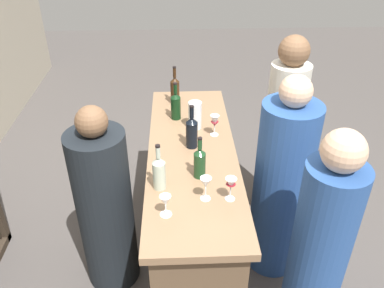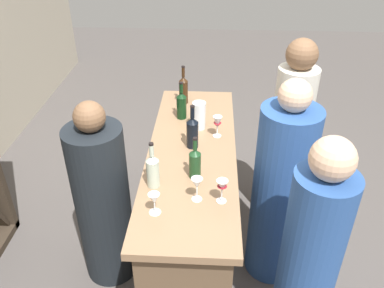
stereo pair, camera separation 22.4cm
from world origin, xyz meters
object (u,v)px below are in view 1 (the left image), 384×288
Objects in this scene: wine_glass_near_right at (206,184)px; wine_bottle_leftmost_clear_pale at (159,172)px; wine_bottle_second_right_dark_green at (176,105)px; person_left_guest at (282,137)px; person_center_guest at (281,188)px; wine_bottle_second_left_olive_green at (200,162)px; wine_glass_far_left at (165,202)px; wine_bottle_rightmost_amber_brown at (175,90)px; person_server_behind at (105,209)px; water_pitcher at (195,115)px; wine_glass_near_left at (231,184)px; wine_glass_near_center at (215,122)px; person_right_guest at (319,251)px; wine_bottle_center_near_black at (192,131)px.

wine_bottle_leftmost_clear_pale is at bearing 66.41° from wine_glass_near_right.
person_left_guest is at bearing -93.50° from wine_bottle_second_right_dark_green.
wine_bottle_leftmost_clear_pale is at bearing 7.01° from person_center_guest.
wine_bottle_second_left_olive_green is 2.14× the size of wine_glass_far_left.
wine_glass_near_right is at bearing -172.39° from wine_bottle_rightmost_amber_brown.
wine_bottle_second_right_dark_green is 0.20× the size of person_center_guest.
person_left_guest is 1.03× the size of person_center_guest.
water_pitcher is at bearing 61.94° from person_server_behind.
water_pitcher is (0.71, -0.25, -0.01)m from wine_bottle_leftmost_clear_pale.
wine_bottle_rightmost_amber_brown reaches higher than wine_bottle_second_left_olive_green.
wine_bottle_second_left_olive_green is (0.10, -0.25, -0.01)m from wine_bottle_leftmost_clear_pale.
wine_glass_near_center is (0.73, 0.03, 0.00)m from wine_glass_near_left.
wine_bottle_second_left_olive_green reaches higher than wine_glass_near_center.
wine_bottle_second_right_dark_green is at bearing 75.75° from person_server_behind.
wine_bottle_leftmost_clear_pale is 0.27m from wine_bottle_second_left_olive_green.
wine_glass_near_left is 0.71× the size of water_pitcher.
wine_glass_near_left is (-0.13, -0.41, -0.01)m from wine_bottle_leftmost_clear_pale.
wine_bottle_second_left_olive_green is 1.90× the size of wine_glass_near_left.
wine_bottle_second_right_dark_green is (0.76, 0.14, 0.01)m from wine_bottle_second_left_olive_green.
water_pitcher is (0.96, -0.21, 0.01)m from wine_glass_far_left.
person_center_guest is (0.47, -0.79, -0.31)m from wine_glass_far_left.
person_center_guest reaches higher than wine_glass_far_left.
wine_glass_far_left is 0.09× the size of person_center_guest.
person_right_guest is at bearing -151.05° from wine_glass_near_center.
wine_glass_near_center is 0.67m from person_left_guest.
wine_bottle_second_left_olive_green is at bearing -67.44° from wine_bottle_leftmost_clear_pale.
wine_bottle_second_left_olive_green reaches higher than wine_glass_near_right.
person_left_guest is at bearing -69.57° from wine_glass_near_center.
wine_bottle_rightmost_amber_brown is at bearing 19.28° from water_pitcher.
person_left_guest is at bearing -81.91° from water_pitcher.
wine_bottle_leftmost_clear_pale is 0.93× the size of wine_bottle_rightmost_amber_brown.
wine_glass_near_left is at bearing -72.52° from wine_glass_far_left.
wine_bottle_second_left_olive_green is 1.05m from person_left_guest.
water_pitcher reaches higher than wine_glass_near_right.
wine_bottle_second_left_olive_green is at bearing 16.56° from person_server_behind.
wine_glass_near_left is 0.64m from person_right_guest.
wine_glass_near_left is (-0.58, -0.19, -0.01)m from wine_bottle_center_near_black.
wine_bottle_second_right_dark_green is 1.00m from wine_glass_near_right.
wine_bottle_center_near_black is 0.23× the size of person_server_behind.
wine_bottle_second_right_dark_green is 0.21× the size of person_server_behind.
wine_bottle_leftmost_clear_pale reaches higher than water_pitcher.
wine_glass_near_center is at bearing -129.35° from water_pitcher.
person_left_guest is (0.21, -0.58, -0.28)m from wine_glass_near_center.
wine_bottle_center_near_black is 0.73m from person_center_guest.
wine_bottle_leftmost_clear_pale is 1.07× the size of wine_bottle_second_left_olive_green.
wine_bottle_second_right_dark_green is 0.92× the size of wine_bottle_rightmost_amber_brown.
wine_glass_near_center is at bearing -9.30° from wine_glass_near_right.
wine_glass_near_center reaches higher than wine_glass_near_left.
person_server_behind is (-0.68, 1.35, -0.12)m from person_left_guest.
person_left_guest reaches higher than person_right_guest.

